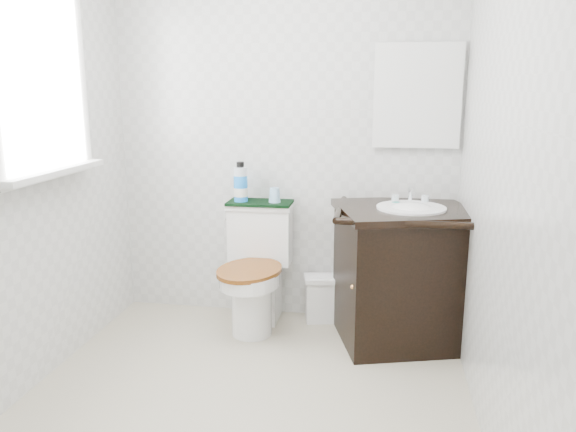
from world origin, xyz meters
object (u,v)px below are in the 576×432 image
(vanity, at_px, (403,271))
(mouthwash_bottle, at_px, (241,183))
(trash_bin, at_px, (320,298))
(cup, at_px, (275,195))
(toilet, at_px, (257,274))

(vanity, xyz_separation_m, mouthwash_bottle, (-1.03, 0.17, 0.47))
(trash_bin, bearing_deg, mouthwash_bottle, -176.94)
(cup, bearing_deg, mouthwash_bottle, -179.36)
(vanity, bearing_deg, toilet, 175.85)
(mouthwash_bottle, xyz_separation_m, cup, (0.22, 0.00, -0.07))
(toilet, bearing_deg, vanity, -4.15)
(trash_bin, bearing_deg, cup, -175.16)
(toilet, height_order, mouthwash_bottle, mouthwash_bottle)
(trash_bin, bearing_deg, vanity, -21.03)
(toilet, relative_size, trash_bin, 2.54)
(toilet, xyz_separation_m, trash_bin, (0.40, 0.13, -0.19))
(toilet, distance_m, cup, 0.52)
(trash_bin, relative_size, cup, 3.25)
(trash_bin, height_order, cup, cup)
(mouthwash_bottle, bearing_deg, trash_bin, 3.06)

